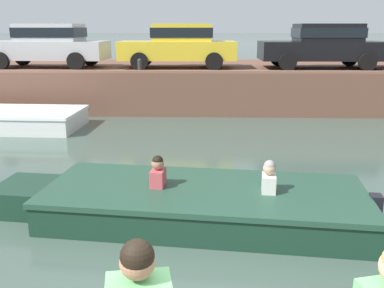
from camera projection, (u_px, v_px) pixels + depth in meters
ground_plane at (199, 175)px, 8.56m from camera, size 400.00×400.00×0.00m
far_quay_wall at (202, 84)px, 16.70m from camera, size 60.00×6.00×1.43m
far_wall_coping at (202, 72)px, 13.73m from camera, size 60.00×0.24×0.08m
motorboat_passing at (190, 203)px, 6.56m from camera, size 5.93×2.44×1.00m
car_leftmost_silver at (48, 44)px, 15.35m from camera, size 4.35×2.02×1.54m
car_left_inner_yellow at (179, 44)px, 15.23m from camera, size 4.15×2.02×1.54m
car_centre_black at (323, 44)px, 15.09m from camera, size 4.33×2.01×1.54m
mooring_bollard_mid at (140, 65)px, 13.85m from camera, size 0.15×0.15×0.45m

